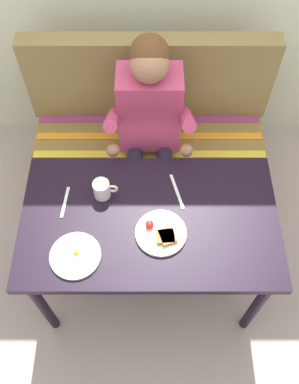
{
  "coord_description": "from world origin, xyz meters",
  "views": [
    {
      "loc": [
        -0.0,
        -0.92,
        2.4
      ],
      "look_at": [
        0.0,
        0.15,
        0.72
      ],
      "focal_mm": 38.45,
      "sensor_mm": 36.0,
      "label": 1
    }
  ],
  "objects_px": {
    "plate_eggs": "(76,256)",
    "knife": "(177,191)",
    "fork": "(65,202)",
    "plate_breakfast": "(162,234)",
    "table": "(150,226)",
    "couch": "(149,144)",
    "coffee_mug": "(102,189)",
    "person": "(149,121)"
  },
  "relations": [
    {
      "from": "plate_breakfast",
      "to": "plate_eggs",
      "type": "relative_size",
      "value": 1.03
    },
    {
      "from": "table",
      "to": "plate_eggs",
      "type": "xyz_separation_m",
      "value": [
        -0.32,
        -0.19,
        0.09
      ]
    },
    {
      "from": "coffee_mug",
      "to": "table",
      "type": "bearing_deg",
      "value": -30.01
    },
    {
      "from": "coffee_mug",
      "to": "knife",
      "type": "xyz_separation_m",
      "value": [
        0.35,
        0.02,
        -0.05
      ]
    },
    {
      "from": "couch",
      "to": "plate_breakfast",
      "type": "relative_size",
      "value": 6.2
    },
    {
      "from": "plate_eggs",
      "to": "knife",
      "type": "height_order",
      "value": "plate_eggs"
    },
    {
      "from": "table",
      "to": "person",
      "type": "height_order",
      "value": "person"
    },
    {
      "from": "plate_breakfast",
      "to": "fork",
      "type": "height_order",
      "value": "plate_breakfast"
    },
    {
      "from": "fork",
      "to": "person",
      "type": "bearing_deg",
      "value": 56.55
    },
    {
      "from": "table",
      "to": "plate_breakfast",
      "type": "bearing_deg",
      "value": -57.62
    },
    {
      "from": "fork",
      "to": "couch",
      "type": "bearing_deg",
      "value": 64.53
    },
    {
      "from": "table",
      "to": "couch",
      "type": "xyz_separation_m",
      "value": [
        0.0,
        0.76,
        -0.32
      ]
    },
    {
      "from": "knife",
      "to": "plate_breakfast",
      "type": "bearing_deg",
      "value": -123.25
    },
    {
      "from": "couch",
      "to": "person",
      "type": "relative_size",
      "value": 1.19
    },
    {
      "from": "couch",
      "to": "plate_eggs",
      "type": "distance_m",
      "value": 1.09
    },
    {
      "from": "couch",
      "to": "knife",
      "type": "bearing_deg",
      "value": -77.97
    },
    {
      "from": "plate_eggs",
      "to": "plate_breakfast",
      "type": "bearing_deg",
      "value": 15.37
    },
    {
      "from": "person",
      "to": "plate_eggs",
      "type": "height_order",
      "value": "person"
    },
    {
      "from": "table",
      "to": "coffee_mug",
      "type": "bearing_deg",
      "value": 149.99
    },
    {
      "from": "person",
      "to": "plate_eggs",
      "type": "xyz_separation_m",
      "value": [
        -0.32,
        -0.78,
        -0.0
      ]
    },
    {
      "from": "couch",
      "to": "plate_eggs",
      "type": "height_order",
      "value": "couch"
    },
    {
      "from": "coffee_mug",
      "to": "couch",
      "type": "bearing_deg",
      "value": 70.7
    },
    {
      "from": "person",
      "to": "plate_breakfast",
      "type": "distance_m",
      "value": 0.68
    },
    {
      "from": "plate_breakfast",
      "to": "coffee_mug",
      "type": "height_order",
      "value": "coffee_mug"
    },
    {
      "from": "person",
      "to": "knife",
      "type": "relative_size",
      "value": 6.06
    },
    {
      "from": "person",
      "to": "coffee_mug",
      "type": "height_order",
      "value": "person"
    },
    {
      "from": "couch",
      "to": "person",
      "type": "bearing_deg",
      "value": -89.68
    },
    {
      "from": "coffee_mug",
      "to": "knife",
      "type": "distance_m",
      "value": 0.36
    },
    {
      "from": "person",
      "to": "knife",
      "type": "height_order",
      "value": "person"
    },
    {
      "from": "table",
      "to": "couch",
      "type": "bearing_deg",
      "value": 90.0
    },
    {
      "from": "person",
      "to": "coffee_mug",
      "type": "xyz_separation_m",
      "value": [
        -0.22,
        -0.46,
        0.04
      ]
    },
    {
      "from": "person",
      "to": "fork",
      "type": "height_order",
      "value": "person"
    },
    {
      "from": "plate_eggs",
      "to": "fork",
      "type": "xyz_separation_m",
      "value": [
        -0.08,
        0.28,
        -0.01
      ]
    },
    {
      "from": "plate_eggs",
      "to": "fork",
      "type": "bearing_deg",
      "value": 105.53
    },
    {
      "from": "plate_eggs",
      "to": "knife",
      "type": "relative_size",
      "value": 1.13
    },
    {
      "from": "table",
      "to": "plate_breakfast",
      "type": "distance_m",
      "value": 0.14
    },
    {
      "from": "couch",
      "to": "plate_breakfast",
      "type": "height_order",
      "value": "couch"
    },
    {
      "from": "plate_breakfast",
      "to": "table",
      "type": "bearing_deg",
      "value": 122.38
    },
    {
      "from": "coffee_mug",
      "to": "fork",
      "type": "bearing_deg",
      "value": -166.18
    },
    {
      "from": "coffee_mug",
      "to": "knife",
      "type": "height_order",
      "value": "coffee_mug"
    },
    {
      "from": "table",
      "to": "couch",
      "type": "relative_size",
      "value": 0.83
    },
    {
      "from": "couch",
      "to": "person",
      "type": "height_order",
      "value": "person"
    }
  ]
}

